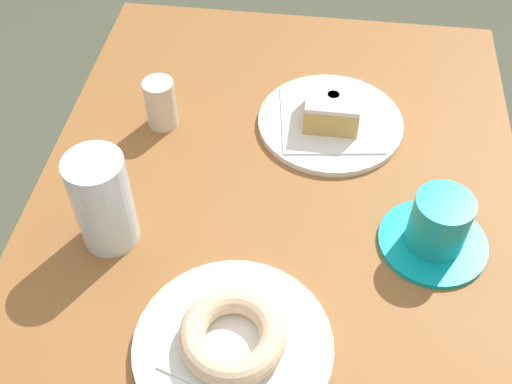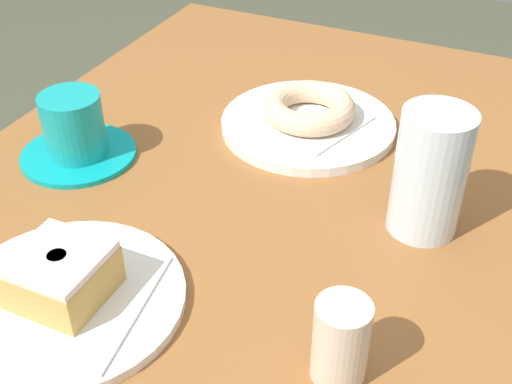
% 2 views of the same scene
% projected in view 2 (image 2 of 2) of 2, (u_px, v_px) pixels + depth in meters
% --- Properties ---
extents(table, '(1.01, 0.68, 0.77)m').
position_uv_depth(table, '(235.00, 262.00, 0.82)').
color(table, '#925B2E').
rests_on(table, ground_plane).
extents(plate_glazed_square, '(0.22, 0.22, 0.01)m').
position_uv_depth(plate_glazed_square, '(67.00, 300.00, 0.61)').
color(plate_glazed_square, white).
rests_on(plate_glazed_square, table).
extents(napkin_glazed_square, '(0.17, 0.17, 0.00)m').
position_uv_depth(napkin_glazed_square, '(66.00, 295.00, 0.61)').
color(napkin_glazed_square, white).
rests_on(napkin_glazed_square, plate_glazed_square).
extents(donut_glazed_square, '(0.08, 0.08, 0.05)m').
position_uv_depth(donut_glazed_square, '(61.00, 275.00, 0.60)').
color(donut_glazed_square, tan).
rests_on(donut_glazed_square, napkin_glazed_square).
extents(plate_sugar_ring, '(0.23, 0.23, 0.01)m').
position_uv_depth(plate_sugar_ring, '(308.00, 124.00, 0.87)').
color(plate_sugar_ring, white).
rests_on(plate_sugar_ring, table).
extents(napkin_sugar_ring, '(0.16, 0.16, 0.00)m').
position_uv_depth(napkin_sugar_ring, '(308.00, 119.00, 0.86)').
color(napkin_sugar_ring, white).
rests_on(napkin_sugar_ring, plate_sugar_ring).
extents(donut_sugar_ring, '(0.12, 0.12, 0.03)m').
position_uv_depth(donut_sugar_ring, '(309.00, 108.00, 0.85)').
color(donut_sugar_ring, beige).
rests_on(donut_sugar_ring, napkin_sugar_ring).
extents(water_glass, '(0.07, 0.07, 0.14)m').
position_uv_depth(water_glass, '(430.00, 173.00, 0.67)').
color(water_glass, silver).
rests_on(water_glass, table).
extents(coffee_cup, '(0.14, 0.14, 0.08)m').
position_uv_depth(coffee_cup, '(75.00, 131.00, 0.80)').
color(coffee_cup, '#0CA2AA').
rests_on(coffee_cup, table).
extents(sugar_jar, '(0.05, 0.05, 0.08)m').
position_uv_depth(sugar_jar, '(341.00, 341.00, 0.53)').
color(sugar_jar, beige).
rests_on(sugar_jar, table).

